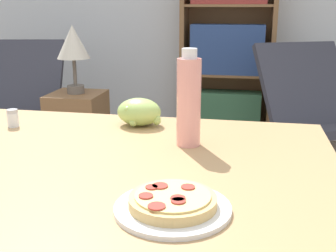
{
  "coord_description": "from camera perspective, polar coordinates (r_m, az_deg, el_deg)",
  "views": [
    {
      "loc": [
        0.44,
        -1.08,
        1.13
      ],
      "look_at": [
        0.22,
        0.01,
        0.81
      ],
      "focal_mm": 45.0,
      "sensor_mm": 36.0,
      "label": 1
    }
  ],
  "objects": [
    {
      "name": "lounge_chair_far",
      "position": [
        3.0,
        19.16,
        -1.21
      ],
      "size": [
        0.86,
        0.96,
        0.88
      ],
      "rotation": [
        0.0,
        0.0,
        0.45
      ],
      "color": "slate",
      "rests_on": "ground_plane"
    },
    {
      "name": "grape_bunch",
      "position": [
        1.38,
        -3.92,
        1.87
      ],
      "size": [
        0.15,
        0.11,
        0.09
      ],
      "color": "#A8CC66",
      "rests_on": "dining_table"
    },
    {
      "name": "pizza_on_plate",
      "position": [
        0.82,
        0.62,
        -10.48
      ],
      "size": [
        0.23,
        0.23,
        0.04
      ],
      "color": "white",
      "rests_on": "dining_table"
    },
    {
      "name": "side_table",
      "position": [
        2.9,
        -12.02,
        -1.21
      ],
      "size": [
        0.34,
        0.34,
        0.58
      ],
      "color": "brown",
      "rests_on": "ground_plane"
    },
    {
      "name": "bookshelf",
      "position": [
        3.56,
        8.05,
        10.63
      ],
      "size": [
        0.76,
        0.29,
        1.7
      ],
      "color": "brown",
      "rests_on": "ground_plane"
    },
    {
      "name": "salt_shaker",
      "position": [
        1.46,
        -20.28,
        0.99
      ],
      "size": [
        0.04,
        0.04,
        0.06
      ],
      "color": "white",
      "rests_on": "dining_table"
    },
    {
      "name": "drink_bottle",
      "position": [
        1.16,
        2.83,
        3.43
      ],
      "size": [
        0.07,
        0.07,
        0.27
      ],
      "color": "pink",
      "rests_on": "dining_table"
    },
    {
      "name": "table_lamp",
      "position": [
        2.79,
        -12.73,
        10.62
      ],
      "size": [
        0.21,
        0.21,
        0.44
      ],
      "color": "#665B51",
      "rests_on": "side_table"
    },
    {
      "name": "lounge_chair_near",
      "position": [
        3.24,
        -20.03,
        -0.04
      ],
      "size": [
        0.76,
        0.87,
        0.88
      ],
      "rotation": [
        0.0,
        0.0,
        0.2
      ],
      "color": "slate",
      "rests_on": "ground_plane"
    },
    {
      "name": "dining_table",
      "position": [
        1.13,
        -10.6,
        -8.98
      ],
      "size": [
        1.27,
        0.93,
        0.75
      ],
      "color": "tan",
      "rests_on": "ground_plane"
    }
  ]
}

